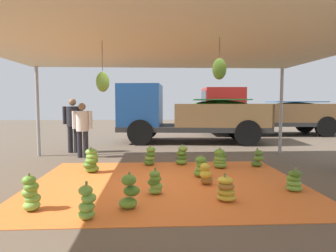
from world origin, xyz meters
TOP-DOWN VIEW (x-y plane):
  - ground_plane at (0.00, 3.00)m, footprint 40.00×40.00m
  - tarp_orange at (0.00, 0.00)m, footprint 5.46×4.19m
  - tent_canopy at (-0.00, -0.09)m, footprint 8.00×7.00m
  - banana_bunch_0 at (0.93, -1.11)m, footprint 0.46×0.46m
  - banana_bunch_1 at (-0.64, -1.39)m, footprint 0.43×0.41m
  - banana_bunch_2 at (0.77, -0.16)m, footprint 0.32×0.33m
  - banana_bunch_3 at (0.78, 0.46)m, footprint 0.41×0.40m
  - banana_bunch_4 at (1.39, 1.33)m, footprint 0.47×0.47m
  - banana_bunch_5 at (-0.24, -0.70)m, footprint 0.34×0.33m
  - banana_bunch_6 at (-2.13, -1.40)m, footprint 0.35×0.36m
  - banana_bunch_7 at (-1.72, 1.00)m, footprint 0.45×0.47m
  - banana_bunch_8 at (0.48, 1.80)m, footprint 0.41×0.43m
  - banana_bunch_9 at (-0.36, 1.71)m, footprint 0.37×0.37m
  - banana_bunch_10 at (-1.20, -1.82)m, footprint 0.34×0.35m
  - banana_bunch_11 at (2.40, 1.44)m, footprint 0.38×0.38m
  - banana_bunch_12 at (2.33, -0.63)m, footprint 0.41×0.43m
  - cargo_truck_main at (1.13, 6.34)m, footprint 6.24×2.91m
  - cargo_truck_far at (5.44, 9.02)m, footprint 6.99×2.72m
  - worker_0 at (-2.91, 3.90)m, footprint 0.65×0.40m
  - worker_1 at (-2.39, 2.99)m, footprint 0.60×0.37m

SIDE VIEW (x-z plane):
  - ground_plane at x=0.00m, z-range 0.00..0.00m
  - tarp_orange at x=0.00m, z-range 0.00..0.01m
  - banana_bunch_12 at x=2.33m, z-range -0.03..0.40m
  - banana_bunch_0 at x=0.93m, z-range -0.03..0.42m
  - banana_bunch_11 at x=2.40m, z-range -0.03..0.44m
  - banana_bunch_5 at x=-0.24m, z-range -0.03..0.45m
  - banana_bunch_2 at x=0.77m, z-range -0.02..0.45m
  - banana_bunch_3 at x=0.78m, z-range -0.02..0.47m
  - banana_bunch_4 at x=1.39m, z-range -0.02..0.49m
  - banana_bunch_8 at x=0.48m, z-range -0.03..0.51m
  - banana_bunch_9 at x=-0.36m, z-range -0.03..0.51m
  - banana_bunch_10 at x=-1.20m, z-range -0.03..0.51m
  - banana_bunch_1 at x=-0.64m, z-range -0.03..0.53m
  - banana_bunch_6 at x=-2.13m, z-range -0.03..0.55m
  - banana_bunch_7 at x=-1.72m, z-range -0.03..0.57m
  - worker_1 at x=-2.39m, z-range 0.14..1.77m
  - worker_0 at x=-2.91m, z-range 0.15..1.93m
  - cargo_truck_far at x=5.44m, z-range -0.01..2.39m
  - cargo_truck_main at x=1.13m, z-range 0.00..2.40m
  - tent_canopy at x=0.00m, z-range 1.32..4.12m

